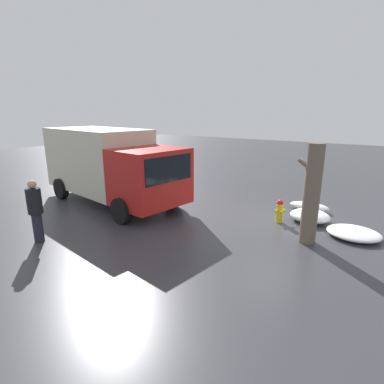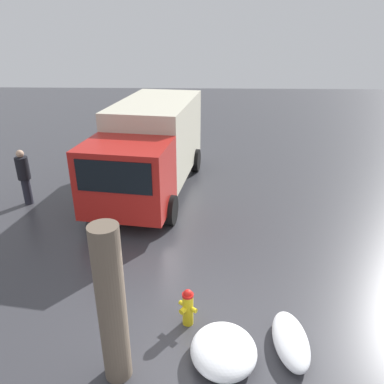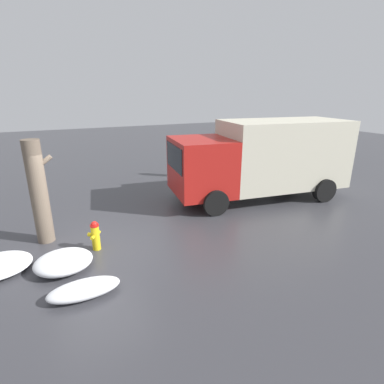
{
  "view_description": "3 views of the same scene",
  "coord_description": "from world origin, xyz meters",
  "px_view_note": "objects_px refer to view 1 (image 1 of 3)",
  "views": [
    {
      "loc": [
        -2.99,
        9.76,
        3.71
      ],
      "look_at": [
        3.19,
        0.67,
        0.75
      ],
      "focal_mm": 28.0,
      "sensor_mm": 36.0,
      "label": 1
    },
    {
      "loc": [
        -5.76,
        -0.27,
        5.48
      ],
      "look_at": [
        3.55,
        0.04,
        1.29
      ],
      "focal_mm": 35.0,
      "sensor_mm": 36.0,
      "label": 2
    },
    {
      "loc": [
        -0.8,
        -7.61,
        4.04
      ],
      "look_at": [
        3.48,
        1.27,
        0.75
      ],
      "focal_mm": 28.0,
      "sensor_mm": 36.0,
      "label": 3
    }
  ],
  "objects_px": {
    "delivery_truck": "(110,164)",
    "pedestrian": "(35,209)",
    "fire_hydrant": "(280,211)",
    "tree_trunk": "(312,194)"
  },
  "relations": [
    {
      "from": "delivery_truck",
      "to": "pedestrian",
      "type": "bearing_deg",
      "value": 27.22
    },
    {
      "from": "fire_hydrant",
      "to": "tree_trunk",
      "type": "relative_size",
      "value": 0.28
    },
    {
      "from": "tree_trunk",
      "to": "pedestrian",
      "type": "distance_m",
      "value": 7.89
    },
    {
      "from": "delivery_truck",
      "to": "pedestrian",
      "type": "xyz_separation_m",
      "value": [
        -1.38,
        3.98,
        -0.63
      ]
    },
    {
      "from": "fire_hydrant",
      "to": "pedestrian",
      "type": "relative_size",
      "value": 0.44
    },
    {
      "from": "tree_trunk",
      "to": "delivery_truck",
      "type": "bearing_deg",
      "value": 3.07
    },
    {
      "from": "fire_hydrant",
      "to": "delivery_truck",
      "type": "xyz_separation_m",
      "value": [
        6.7,
        1.56,
        1.22
      ]
    },
    {
      "from": "delivery_truck",
      "to": "pedestrian",
      "type": "relative_size",
      "value": 3.82
    },
    {
      "from": "fire_hydrant",
      "to": "pedestrian",
      "type": "xyz_separation_m",
      "value": [
        5.32,
        5.54,
        0.59
      ]
    },
    {
      "from": "fire_hydrant",
      "to": "tree_trunk",
      "type": "xyz_separation_m",
      "value": [
        -1.21,
        1.13,
        1.04
      ]
    }
  ]
}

